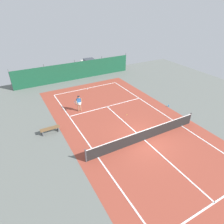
% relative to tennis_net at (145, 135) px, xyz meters
% --- Properties ---
extents(ground_plane, '(36.00, 36.00, 0.00)m').
position_rel_tennis_net_xyz_m(ground_plane, '(0.00, 0.00, -0.51)').
color(ground_plane, slate).
extents(court_surface, '(11.02, 26.60, 0.01)m').
position_rel_tennis_net_xyz_m(court_surface, '(0.00, 0.00, -0.51)').
color(court_surface, brown).
rests_on(court_surface, ground).
extents(tennis_net, '(10.12, 0.10, 1.10)m').
position_rel_tennis_net_xyz_m(tennis_net, '(0.00, 0.00, 0.00)').
color(tennis_net, black).
rests_on(tennis_net, ground).
extents(back_fence, '(16.30, 0.98, 2.70)m').
position_rel_tennis_net_xyz_m(back_fence, '(-0.00, 16.10, 0.16)').
color(back_fence, '#14472D').
rests_on(back_fence, ground).
extents(tennis_player, '(0.84, 0.66, 1.64)m').
position_rel_tennis_net_xyz_m(tennis_player, '(-2.83, 6.93, 0.45)').
color(tennis_player, '#9E7051').
rests_on(tennis_player, ground).
extents(tennis_ball_near_player, '(0.07, 0.07, 0.07)m').
position_rel_tennis_net_xyz_m(tennis_ball_near_player, '(0.90, 3.98, -0.48)').
color(tennis_ball_near_player, '#CCDB33').
rests_on(tennis_ball_near_player, ground).
extents(parked_car, '(2.25, 4.32, 1.68)m').
position_rel_tennis_net_xyz_m(parked_car, '(3.37, 18.55, 0.33)').
color(parked_car, silver).
rests_on(parked_car, ground).
extents(courtside_bench, '(1.60, 0.40, 0.49)m').
position_rel_tennis_net_xyz_m(courtside_bench, '(-6.31, 4.61, -0.14)').
color(courtside_bench, brown).
rests_on(courtside_bench, ground).
extents(water_bottle, '(0.08, 0.08, 0.24)m').
position_rel_tennis_net_xyz_m(water_bottle, '(5.59, 3.26, -0.39)').
color(water_bottle, '#338CD8').
rests_on(water_bottle, ground).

